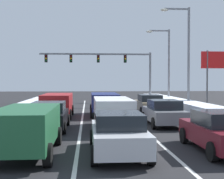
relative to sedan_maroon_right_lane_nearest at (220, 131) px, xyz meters
The scene contains 18 objects.
ground_plane 8.13m from the sedan_maroon_right_lane_nearest, 116.61° to the left, with size 120.00×120.00×0.00m, color black.
lane_stripe_between_right_lane_and_center_lane 11.02m from the sedan_maroon_right_lane_nearest, 100.08° to the left, with size 0.14×39.51×0.01m, color silver.
lane_stripe_between_center_lane_and_left_lane 12.09m from the sedan_maroon_right_lane_nearest, 116.19° to the left, with size 0.14×39.51×0.01m, color silver.
snow_bank_right_shoulder 11.34m from the sedan_maroon_right_lane_nearest, 72.68° to the left, with size 1.97×39.51×0.89m, color silver.
snow_bank_left_shoulder 15.18m from the sedan_maroon_right_lane_nearest, 134.46° to the left, with size 1.81×39.51×0.55m, color silver.
sedan_maroon_right_lane_nearest is the anchor object (origin of this frame).
sedan_gray_right_lane_second 7.01m from the sedan_maroon_right_lane_nearest, 93.88° to the left, with size 2.00×4.50×1.51m.
sedan_tan_right_lane_third 13.90m from the sedan_maroon_right_lane_nearest, 89.94° to the left, with size 2.00×4.50×1.51m.
sedan_silver_center_lane_nearest 3.86m from the sedan_maroon_right_lane_nearest, behind, with size 2.00×4.50×1.51m.
suv_white_center_lane_second 6.84m from the sedan_maroon_right_lane_nearest, 121.70° to the left, with size 2.16×4.90×1.67m.
suv_navy_center_lane_third 13.11m from the sedan_maroon_right_lane_nearest, 106.33° to the left, with size 2.16×4.90×1.67m.
suv_green_left_lane_nearest 7.12m from the sedan_maroon_right_lane_nearest, behind, with size 2.16×4.90×1.67m.
sedan_black_left_lane_second 9.09m from the sedan_maroon_right_lane_nearest, 140.48° to the left, with size 2.00×4.50×1.51m.
suv_red_left_lane_third 13.71m from the sedan_maroon_right_lane_nearest, 121.32° to the left, with size 2.16×4.90×1.67m.
traffic_light_gantry 29.16m from the sedan_maroon_right_lane_nearest, 94.59° to the left, with size 14.00×0.47×6.20m.
street_lamp_right_near 17.23m from the sedan_maroon_right_lane_nearest, 77.44° to the left, with size 2.66×0.36×9.06m.
street_lamp_right_mid 24.05m from the sedan_maroon_right_lane_nearest, 81.13° to the left, with size 2.66×0.36×8.26m.
roadside_sign_right 19.87m from the sedan_maroon_right_lane_nearest, 67.91° to the left, with size 3.20×0.16×5.50m.
Camera 1 is at (-1.31, -4.52, 2.65)m, focal length 51.70 mm.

